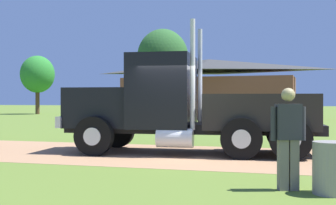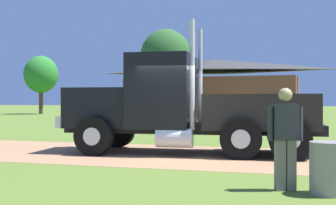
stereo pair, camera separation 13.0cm
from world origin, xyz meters
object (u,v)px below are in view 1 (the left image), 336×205
visitor_standing_near (288,135)px  steel_barrel (331,168)px  shed_building (209,90)px  truck_foreground_white (185,108)px

visitor_standing_near → steel_barrel: visitor_standing_near is taller
visitor_standing_near → steel_barrel: 0.89m
shed_building → steel_barrel: bearing=-75.9°
truck_foreground_white → steel_barrel: 6.11m
truck_foreground_white → shed_building: shed_building is taller
truck_foreground_white → steel_barrel: size_ratio=8.76×
visitor_standing_near → shed_building: bearing=102.8°
visitor_standing_near → shed_building: size_ratio=0.12×
steel_barrel → shed_building: size_ratio=0.06×
shed_building → visitor_standing_near: bearing=-77.2°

